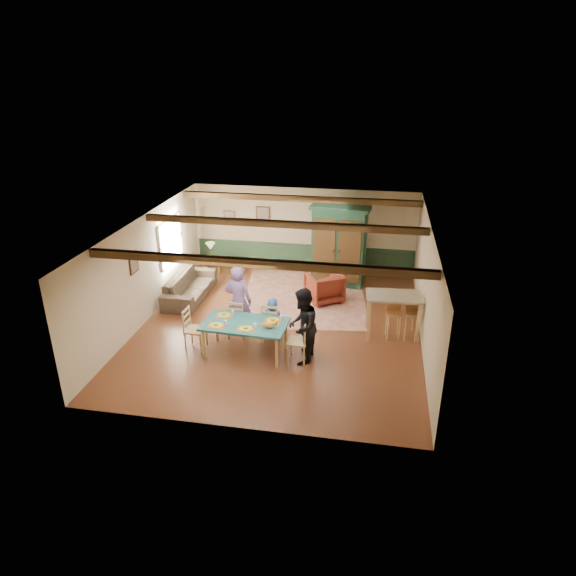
% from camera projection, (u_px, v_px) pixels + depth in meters
% --- Properties ---
extents(floor, '(8.00, 8.00, 0.00)m').
position_uv_depth(floor, '(280.00, 327.00, 13.07)').
color(floor, '#542917').
rests_on(floor, ground).
extents(wall_back, '(7.00, 0.02, 2.70)m').
position_uv_depth(wall_back, '(304.00, 231.00, 16.14)').
color(wall_back, beige).
rests_on(wall_back, floor).
extents(wall_left, '(0.02, 8.00, 2.70)m').
position_uv_depth(wall_left, '(145.00, 269.00, 13.09)').
color(wall_left, beige).
rests_on(wall_left, floor).
extents(wall_right, '(0.02, 8.00, 2.70)m').
position_uv_depth(wall_right, '(426.00, 289.00, 11.96)').
color(wall_right, beige).
rests_on(wall_right, floor).
extents(ceiling, '(7.00, 8.00, 0.02)m').
position_uv_depth(ceiling, '(279.00, 225.00, 11.99)').
color(ceiling, silver).
rests_on(ceiling, wall_back).
extents(wainscot_back, '(6.95, 0.03, 0.90)m').
position_uv_depth(wainscot_back, '(303.00, 258.00, 16.48)').
color(wainscot_back, '#1D3521').
rests_on(wainscot_back, floor).
extents(ceiling_beam_front, '(6.95, 0.16, 0.16)m').
position_uv_depth(ceiling_beam_front, '(256.00, 263.00, 9.95)').
color(ceiling_beam_front, '#33210E').
rests_on(ceiling_beam_front, ceiling).
extents(ceiling_beam_mid, '(6.95, 0.16, 0.16)m').
position_uv_depth(ceiling_beam_mid, '(282.00, 224.00, 12.38)').
color(ceiling_beam_mid, '#33210E').
rests_on(ceiling_beam_mid, ceiling).
extents(ceiling_beam_back, '(6.95, 0.16, 0.16)m').
position_uv_depth(ceiling_beam_back, '(299.00, 199.00, 14.73)').
color(ceiling_beam_back, '#33210E').
rests_on(ceiling_beam_back, ceiling).
extents(window_left, '(0.06, 1.60, 1.30)m').
position_uv_depth(window_left, '(171.00, 241.00, 14.54)').
color(window_left, white).
rests_on(window_left, wall_left).
extents(picture_left_wall, '(0.04, 0.42, 0.52)m').
position_uv_depth(picture_left_wall, '(134.00, 263.00, 12.39)').
color(picture_left_wall, gray).
rests_on(picture_left_wall, wall_left).
extents(picture_back_a, '(0.45, 0.04, 0.55)m').
position_uv_depth(picture_back_a, '(263.00, 215.00, 16.14)').
color(picture_back_a, gray).
rests_on(picture_back_a, wall_back).
extents(picture_back_b, '(0.38, 0.04, 0.48)m').
position_uv_depth(picture_back_b, '(229.00, 218.00, 16.38)').
color(picture_back_b, gray).
rests_on(picture_back_b, wall_back).
extents(dining_table, '(1.95, 1.15, 0.79)m').
position_uv_depth(dining_table, '(245.00, 339.00, 11.72)').
color(dining_table, '#1B5756').
rests_on(dining_table, floor).
extents(dining_chair_far_left, '(0.47, 0.49, 1.00)m').
position_uv_depth(dining_chair_far_left, '(238.00, 318.00, 12.45)').
color(dining_chair_far_left, tan).
rests_on(dining_chair_far_left, floor).
extents(dining_chair_far_right, '(0.47, 0.49, 1.00)m').
position_uv_depth(dining_chair_far_right, '(272.00, 321.00, 12.27)').
color(dining_chair_far_right, tan).
rests_on(dining_chair_far_right, floor).
extents(dining_chair_end_left, '(0.49, 0.47, 1.00)m').
position_uv_depth(dining_chair_end_left, '(195.00, 329.00, 11.93)').
color(dining_chair_end_left, tan).
rests_on(dining_chair_end_left, floor).
extents(dining_chair_end_right, '(0.49, 0.47, 1.00)m').
position_uv_depth(dining_chair_end_right, '(297.00, 340.00, 11.43)').
color(dining_chair_end_right, tan).
rests_on(dining_chair_end_right, floor).
extents(person_man, '(0.69, 0.47, 1.82)m').
position_uv_depth(person_man, '(238.00, 301.00, 12.36)').
color(person_man, '#7C5B9D').
rests_on(person_man, floor).
extents(person_woman, '(0.70, 0.88, 1.74)m').
position_uv_depth(person_woman, '(302.00, 326.00, 11.26)').
color(person_woman, black).
rests_on(person_woman, floor).
extents(person_child, '(0.54, 0.36, 1.06)m').
position_uv_depth(person_child, '(273.00, 319.00, 12.33)').
color(person_child, '#2959A7').
rests_on(person_child, floor).
extents(cat, '(0.39, 0.17, 0.19)m').
position_uv_depth(cat, '(268.00, 324.00, 11.31)').
color(cat, orange).
rests_on(cat, dining_table).
extents(place_setting_near_left, '(0.44, 0.34, 0.11)m').
position_uv_depth(place_setting_near_left, '(216.00, 324.00, 11.42)').
color(place_setting_near_left, yellow).
rests_on(place_setting_near_left, dining_table).
extents(place_setting_near_center, '(0.44, 0.34, 0.11)m').
position_uv_depth(place_setting_near_center, '(246.00, 327.00, 11.28)').
color(place_setting_near_center, yellow).
rests_on(place_setting_near_center, dining_table).
extents(place_setting_far_left, '(0.44, 0.34, 0.11)m').
position_uv_depth(place_setting_far_left, '(224.00, 313.00, 11.90)').
color(place_setting_far_left, yellow).
rests_on(place_setting_far_left, dining_table).
extents(place_setting_far_right, '(0.44, 0.34, 0.11)m').
position_uv_depth(place_setting_far_right, '(273.00, 318.00, 11.66)').
color(place_setting_far_right, yellow).
rests_on(place_setting_far_right, dining_table).
extents(area_rug, '(3.92, 4.48, 0.01)m').
position_uv_depth(area_rug, '(304.00, 297.00, 14.78)').
color(area_rug, beige).
rests_on(area_rug, floor).
extents(armoire, '(1.79, 0.91, 2.42)m').
position_uv_depth(armoire, '(339.00, 246.00, 15.20)').
color(armoire, '#133121').
rests_on(armoire, floor).
extents(armchair, '(1.25, 1.26, 0.84)m').
position_uv_depth(armchair, '(324.00, 287.00, 14.38)').
color(armchair, '#4B140F').
rests_on(armchair, floor).
extents(sofa, '(0.94, 2.35, 0.68)m').
position_uv_depth(sofa, '(190.00, 286.00, 14.63)').
color(sofa, '#3D3226').
rests_on(sofa, floor).
extents(end_table, '(0.49, 0.49, 0.57)m').
position_uv_depth(end_table, '(212.00, 267.00, 16.16)').
color(end_table, '#33210E').
rests_on(end_table, floor).
extents(table_lamp, '(0.30, 0.30, 0.52)m').
position_uv_depth(table_lamp, '(211.00, 251.00, 15.95)').
color(table_lamp, '#CDB784').
rests_on(table_lamp, end_table).
extents(counter_table, '(1.37, 0.86, 1.10)m').
position_uv_depth(counter_table, '(393.00, 316.00, 12.45)').
color(counter_table, '#B4A98C').
rests_on(counter_table, floor).
extents(bar_stool_left, '(0.42, 0.46, 1.06)m').
position_uv_depth(bar_stool_left, '(394.00, 318.00, 12.37)').
color(bar_stool_left, '#B37A45').
rests_on(bar_stool_left, floor).
extents(bar_stool_right, '(0.42, 0.45, 1.09)m').
position_uv_depth(bar_stool_right, '(413.00, 318.00, 12.32)').
color(bar_stool_right, '#B37A45').
rests_on(bar_stool_right, floor).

